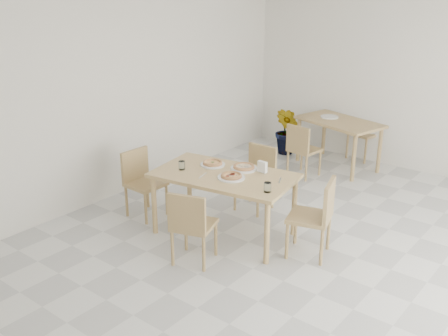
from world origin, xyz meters
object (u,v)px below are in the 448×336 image
Objects in this scene: chair_east at (317,213)px; napkin_holder at (262,167)px; pizza_pepperoni at (231,176)px; second_table at (339,127)px; plate_mushroom at (244,168)px; potted_plant at (287,131)px; chair_west at (141,178)px; pizza_margherita at (213,163)px; pizza_mushroom at (244,167)px; tumbler_a at (267,187)px; chair_back_n at (368,129)px; plate_margherita at (213,165)px; chair_north at (258,173)px; tumbler_b at (182,165)px; plate_pepperoni at (231,178)px; plate_empty at (329,117)px; chair_back_s at (302,147)px; main_table at (224,180)px; chair_south at (191,223)px.

chair_east is 6.39× the size of napkin_holder.
second_table is at bearing 93.65° from pizza_pepperoni.
plate_mushroom is 2.88m from potted_plant.
chair_west is 3.00× the size of pizza_margherita.
pizza_mushroom is 2.65m from second_table.
tumbler_a reaches higher than chair_back_n.
chair_north is at bearing 78.03° from plate_margherita.
chair_east reaches higher than plate_margherita.
tumbler_b is 3.85m from chair_back_n.
plate_pepperoni is at bearing -90.85° from chair_east.
chair_east reaches higher than tumbler_a.
chair_west is 1.85m from tumbler_a.
napkin_holder is 2.75m from plate_empty.
plate_margherita is 2.04m from chair_back_s.
plate_empty is (-0.13, 2.13, 0.28)m from chair_north.
tumbler_b is at bearing -87.42° from chair_back_n.
second_table is at bearing 93.65° from plate_pepperoni.
chair_back_s is at bearing 100.13° from pizza_mushroom.
tumbler_b is (-0.55, -0.45, 0.02)m from pizza_mushroom.
pizza_pepperoni is 0.53m from tumbler_a.
chair_back_s reaches higher than pizza_mushroom.
chair_east is 8.77× the size of tumbler_b.
plate_pepperoni is 3.66m from chair_back_n.
plate_pepperoni is (0.15, -0.05, 0.09)m from main_table.
second_table is (1.10, 3.12, 0.16)m from chair_west.
second_table is (0.09, 2.05, 0.17)m from chair_north.
main_table is at bearing -80.45° from chair_back_n.
tumbler_b is at bearing 91.04° from chair_back_s.
chair_south is at bearing -60.69° from chair_east.
pizza_margherita is 3.50m from chair_back_n.
tumbler_b is (-1.15, -0.06, -0.00)m from tumbler_a.
chair_back_n is at bearing 178.80° from chair_east.
plate_pepperoni is 0.40m from napkin_holder.
pizza_margherita is 0.33× the size of chair_back_n.
chair_east is 0.83m from napkin_holder.
plate_margherita is 0.02m from pizza_margherita.
main_table is 17.09× the size of tumbler_b.
plate_pepperoni is (0.06, -0.32, 0.00)m from plate_mushroom.
pizza_margherita is 0.35× the size of chair_back_s.
chair_back_s reaches higher than pizza_pepperoni.
pizza_margherita is 2.70× the size of tumbler_a.
main_table is 3.09m from potted_plant.
chair_back_s is (-0.42, 2.91, -0.01)m from chair_south.
pizza_mushroom is at bearing 0.00° from plate_mushroom.
pizza_pepperoni is 0.39m from napkin_holder.
chair_north is 2.24m from potted_plant.
main_table is 0.33m from pizza_margherita.
chair_east is 3.71× the size of pizza_pepperoni.
tumbler_b is 3.18m from plate_empty.
chair_south is at bearing -72.65° from potted_plant.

